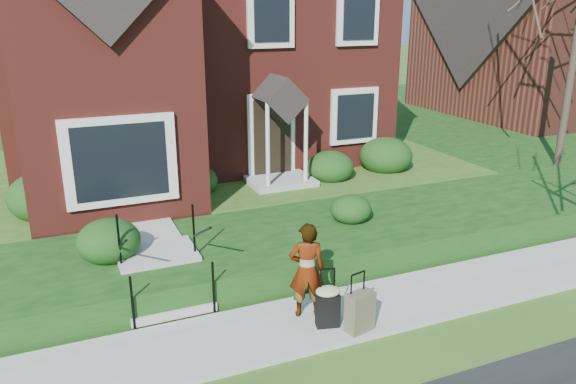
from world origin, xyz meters
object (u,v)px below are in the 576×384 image
front_steps (162,272)px  suitcase_olive (360,312)px  suitcase_black (328,304)px  woman (307,270)px

front_steps → suitcase_olive: front_steps is taller
suitcase_black → suitcase_olive: (0.40, -0.31, -0.05)m
front_steps → suitcase_black: 3.04m
front_steps → suitcase_olive: (2.58, -2.43, -0.07)m
front_steps → suitcase_olive: bearing=-43.2°
front_steps → suitcase_black: size_ratio=2.07×
suitcase_olive → suitcase_black: bearing=128.7°
front_steps → suitcase_olive: size_ratio=2.09×
woman → suitcase_olive: 1.06m
front_steps → woman: 2.65m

